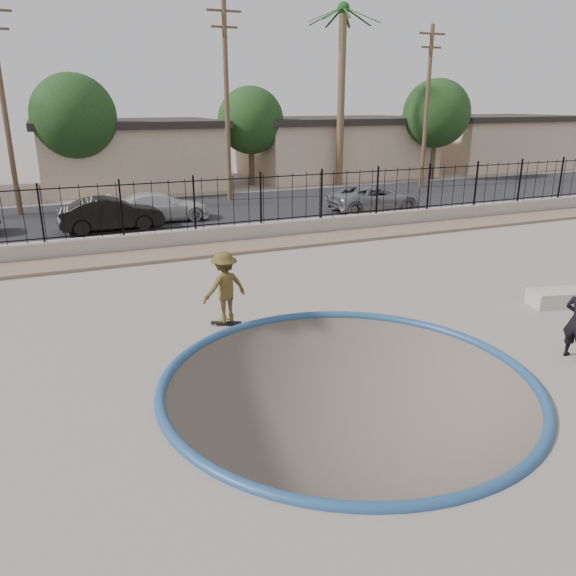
# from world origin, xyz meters

# --- Properties ---
(ground) EXTENTS (120.00, 120.00, 2.20)m
(ground) POSITION_xyz_m (0.00, 12.00, -1.10)
(ground) COLOR gray
(ground) RESTS_ON ground
(bowl_pit) EXTENTS (6.84, 6.84, 1.80)m
(bowl_pit) POSITION_xyz_m (0.00, -1.00, 0.00)
(bowl_pit) COLOR #524A3F
(bowl_pit) RESTS_ON ground
(coping_ring) EXTENTS (7.04, 7.04, 0.20)m
(coping_ring) POSITION_xyz_m (0.00, -1.00, 0.00)
(coping_ring) COLOR navy
(coping_ring) RESTS_ON ground
(rock_strip) EXTENTS (42.00, 1.60, 0.11)m
(rock_strip) POSITION_xyz_m (0.00, 9.20, 0.06)
(rock_strip) COLOR #877158
(rock_strip) RESTS_ON ground
(retaining_wall) EXTENTS (42.00, 0.45, 0.60)m
(retaining_wall) POSITION_xyz_m (0.00, 10.30, 0.30)
(retaining_wall) COLOR gray
(retaining_wall) RESTS_ON ground
(fence) EXTENTS (40.00, 0.04, 1.80)m
(fence) POSITION_xyz_m (0.00, 10.30, 1.50)
(fence) COLOR black
(fence) RESTS_ON retaining_wall
(street) EXTENTS (90.00, 8.00, 0.04)m
(street) POSITION_xyz_m (0.00, 17.00, 0.02)
(street) COLOR black
(street) RESTS_ON ground
(house_center) EXTENTS (10.60, 8.60, 3.90)m
(house_center) POSITION_xyz_m (0.00, 26.50, 1.97)
(house_center) COLOR tan
(house_center) RESTS_ON ground
(house_east) EXTENTS (12.60, 8.60, 3.90)m
(house_east) POSITION_xyz_m (14.00, 26.50, 1.97)
(house_east) COLOR tan
(house_east) RESTS_ON ground
(house_east_far) EXTENTS (11.60, 8.60, 3.90)m
(house_east_far) POSITION_xyz_m (28.00, 26.50, 1.97)
(house_east_far) COLOR tan
(house_east_far) RESTS_ON ground
(palm_right) EXTENTS (2.30, 2.30, 10.30)m
(palm_right) POSITION_xyz_m (12.00, 22.00, 7.33)
(palm_right) COLOR brown
(palm_right) RESTS_ON ground
(utility_pole_left) EXTENTS (1.70, 0.24, 9.00)m
(utility_pole_left) POSITION_xyz_m (-6.00, 19.00, 4.70)
(utility_pole_left) COLOR #473323
(utility_pole_left) RESTS_ON ground
(utility_pole_mid) EXTENTS (1.70, 0.24, 9.50)m
(utility_pole_mid) POSITION_xyz_m (4.00, 19.00, 4.96)
(utility_pole_mid) COLOR #473323
(utility_pole_mid) RESTS_ON ground
(utility_pole_right) EXTENTS (1.70, 0.24, 9.00)m
(utility_pole_right) POSITION_xyz_m (16.00, 19.00, 4.70)
(utility_pole_right) COLOR #473323
(utility_pole_right) RESTS_ON ground
(street_tree_left) EXTENTS (4.32, 4.32, 6.36)m
(street_tree_left) POSITION_xyz_m (-3.00, 23.00, 4.19)
(street_tree_left) COLOR #473323
(street_tree_left) RESTS_ON ground
(street_tree_mid) EXTENTS (3.96, 3.96, 5.83)m
(street_tree_mid) POSITION_xyz_m (7.00, 24.00, 3.84)
(street_tree_mid) COLOR #473323
(street_tree_mid) RESTS_ON ground
(street_tree_right) EXTENTS (4.32, 4.32, 6.36)m
(street_tree_right) POSITION_xyz_m (19.00, 22.00, 4.19)
(street_tree_right) COLOR #473323
(street_tree_right) RESTS_ON ground
(skater) EXTENTS (1.18, 0.85, 1.66)m
(skater) POSITION_xyz_m (-1.26, 2.58, 0.83)
(skater) COLOR brown
(skater) RESTS_ON ground
(skateboard) EXTENTS (0.72, 0.45, 0.06)m
(skateboard) POSITION_xyz_m (-1.26, 2.58, 0.05)
(skateboard) COLOR black
(skateboard) RESTS_ON ground
(concrete_ledge) EXTENTS (1.72, 1.08, 0.40)m
(concrete_ledge) POSITION_xyz_m (6.99, 0.51, 0.20)
(concrete_ledge) COLOR #A9A195
(concrete_ledge) RESTS_ON ground
(car_b) EXTENTS (4.03, 1.54, 1.31)m
(car_b) POSITION_xyz_m (-2.51, 13.89, 0.69)
(car_b) COLOR black
(car_b) RESTS_ON street
(car_c) EXTENTS (4.21, 1.73, 1.22)m
(car_c) POSITION_xyz_m (-0.37, 15.00, 0.64)
(car_c) COLOR #BDBDBF
(car_c) RESTS_ON street
(car_d) EXTENTS (4.43, 2.11, 1.22)m
(car_d) POSITION_xyz_m (9.32, 13.40, 0.65)
(car_d) COLOR gray
(car_d) RESTS_ON street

